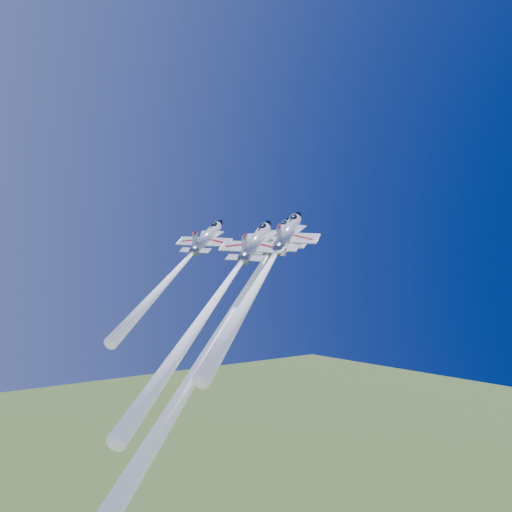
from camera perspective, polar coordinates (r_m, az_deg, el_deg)
jet_lead at (r=81.50m, az=-1.80°, el=-4.73°), size 44.61×33.96×51.75m
jet_left at (r=89.56m, az=-7.51°, el=-0.96°), size 27.51×20.86×27.32m
jet_right at (r=81.23m, az=1.04°, el=-1.32°), size 32.48×24.63×32.45m
jet_slot at (r=75.03m, az=-3.45°, el=-3.44°), size 34.43×26.15×36.13m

